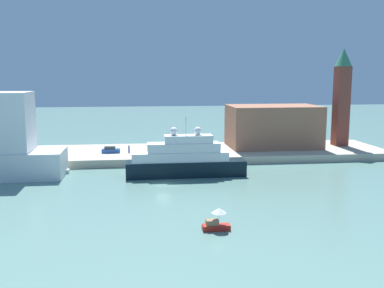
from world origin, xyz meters
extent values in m
plane|color=slate|center=(0.00, 0.00, 0.00)|extent=(400.00, 400.00, 0.00)
cube|color=#B7AD99|center=(0.00, 26.96, 0.87)|extent=(110.00, 21.91, 1.74)
cube|color=black|center=(4.78, 6.45, 1.52)|extent=(23.20, 4.46, 3.04)
cube|color=white|center=(3.62, 6.45, 3.94)|extent=(18.56, 4.10, 1.79)
cube|color=white|center=(4.32, 6.45, 5.72)|extent=(13.92, 3.74, 1.77)
cube|color=white|center=(5.25, 6.45, 7.34)|extent=(9.28, 3.39, 1.49)
cylinder|color=silver|center=(4.78, 6.45, 9.94)|extent=(0.16, 0.16, 3.70)
sphere|color=white|center=(7.10, 6.45, 8.87)|extent=(1.57, 1.57, 1.57)
sphere|color=white|center=(2.46, 6.45, 8.87)|extent=(1.57, 1.57, 1.57)
cube|color=#B22319|center=(5.24, -24.32, 0.36)|extent=(3.55, 1.35, 0.71)
cube|color=#8C6647|center=(4.71, -24.32, 1.05)|extent=(1.56, 1.08, 0.67)
cylinder|color=#B2B2B2|center=(5.60, -24.32, 1.48)|extent=(0.06, 0.06, 1.53)
cone|color=white|center=(5.60, -24.32, 2.58)|extent=(1.93, 1.93, 0.67)
cube|color=silver|center=(-20.29, 11.99, 0.39)|extent=(4.05, 1.44, 0.78)
cube|color=#9E664C|center=(29.12, 28.87, 6.89)|extent=(21.93, 13.50, 10.29)
cube|color=brown|center=(46.74, 28.90, 11.68)|extent=(3.31, 3.31, 19.87)
cone|color=#387A5B|center=(46.74, 28.90, 23.84)|extent=(4.30, 4.30, 4.45)
cube|color=#1E4C99|center=(-10.62, 24.83, 2.18)|extent=(4.15, 1.80, 0.88)
cube|color=#262D33|center=(-10.83, 24.83, 2.90)|extent=(2.49, 1.62, 0.56)
cylinder|color=#334C8C|center=(-6.49, 24.54, 2.52)|extent=(0.36, 0.36, 1.56)
sphere|color=tan|center=(-6.49, 24.54, 3.42)|extent=(0.24, 0.24, 0.24)
cylinder|color=black|center=(2.01, 17.15, 2.13)|extent=(0.37, 0.37, 0.76)
camera|label=1|loc=(-4.54, -77.90, 19.65)|focal=41.64mm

